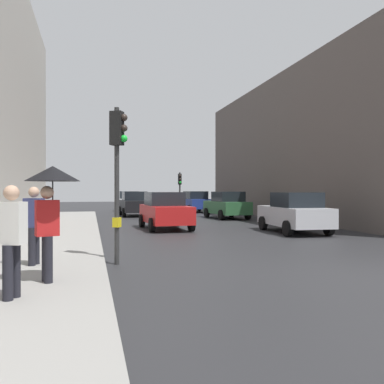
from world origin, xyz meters
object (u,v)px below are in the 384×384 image
at_px(traffic_light_near_right, 118,156).
at_px(car_white_compact, 129,201).
at_px(car_silver_hatchback, 294,213).
at_px(pedestrian_with_umbrella, 51,191).
at_px(car_red_sedan, 165,211).
at_px(pedestrian_with_black_backpack, 9,234).
at_px(car_blue_van, 195,202).
at_px(car_green_estate, 227,205).
at_px(pedestrian_with_grey_backpack, 32,221).
at_px(traffic_light_far_median, 180,185).
at_px(car_dark_suv, 135,204).

height_order(traffic_light_near_right, car_white_compact, traffic_light_near_right).
relative_size(car_silver_hatchback, pedestrian_with_umbrella, 2.00).
height_order(car_red_sedan, pedestrian_with_black_backpack, pedestrian_with_black_backpack).
bearing_deg(car_blue_van, car_green_estate, -89.59).
bearing_deg(pedestrian_with_grey_backpack, car_green_estate, 57.66).
relative_size(car_white_compact, pedestrian_with_black_backpack, 2.38).
bearing_deg(car_silver_hatchback, pedestrian_with_umbrella, -138.28).
bearing_deg(traffic_light_far_median, traffic_light_near_right, -106.24).
bearing_deg(car_green_estate, car_white_compact, 117.39).
height_order(traffic_light_far_median, car_green_estate, traffic_light_far_median).
bearing_deg(traffic_light_near_right, car_white_compact, 84.33).
bearing_deg(car_white_compact, traffic_light_far_median, -55.38).
xyz_separation_m(car_dark_suv, car_silver_hatchback, (5.54, -13.49, 0.00)).
height_order(car_dark_suv, pedestrian_with_black_backpack, pedestrian_with_black_backpack).
relative_size(traffic_light_far_median, pedestrian_with_black_backpack, 1.82).
relative_size(car_green_estate, pedestrian_with_grey_backpack, 2.43).
distance_m(car_silver_hatchback, pedestrian_with_umbrella, 12.52).
distance_m(car_blue_van, pedestrian_with_grey_backpack, 25.99).
bearing_deg(pedestrian_with_umbrella, car_white_compact, 82.05).
bearing_deg(pedestrian_with_umbrella, car_dark_suv, 80.16).
xyz_separation_m(car_blue_van, pedestrian_with_grey_backpack, (-9.88, -24.04, 0.29)).
bearing_deg(car_red_sedan, traffic_light_near_right, -107.24).
bearing_deg(traffic_light_far_median, car_silver_hatchback, -82.55).
xyz_separation_m(car_white_compact, car_red_sedan, (0.24, -16.70, 0.00)).
distance_m(car_red_sedan, pedestrian_with_grey_backpack, 10.62).
bearing_deg(car_red_sedan, car_dark_suv, 92.09).
distance_m(car_dark_suv, car_red_sedan, 10.41).
distance_m(traffic_light_far_median, pedestrian_with_grey_backpack, 22.65).
height_order(car_blue_van, car_green_estate, same).
distance_m(car_white_compact, car_red_sedan, 16.70).
xyz_separation_m(traffic_light_near_right, car_white_compact, (2.55, 25.71, -1.82)).
distance_m(car_green_estate, pedestrian_with_black_backpack, 21.16).
relative_size(traffic_light_near_right, car_green_estate, 0.91).
bearing_deg(car_blue_van, pedestrian_with_umbrella, -109.73).
height_order(car_dark_suv, pedestrian_with_umbrella, pedestrian_with_umbrella).
bearing_deg(pedestrian_with_grey_backpack, pedestrian_with_black_backpack, -88.96).
xyz_separation_m(pedestrian_with_umbrella, pedestrian_with_grey_backpack, (-0.58, 1.89, -0.68)).
bearing_deg(traffic_light_far_median, car_red_sedan, -105.46).
bearing_deg(traffic_light_far_median, car_green_estate, -70.20).
xyz_separation_m(car_green_estate, pedestrian_with_umbrella, (-9.36, -17.59, 0.96)).
bearing_deg(car_white_compact, pedestrian_with_umbrella, -97.95).
bearing_deg(car_red_sedan, car_white_compact, 90.83).
relative_size(car_blue_van, pedestrian_with_umbrella, 2.02).
bearing_deg(car_red_sedan, car_green_estate, 50.00).
distance_m(car_blue_van, pedestrian_with_umbrella, 27.57).
distance_m(car_red_sedan, pedestrian_with_black_backpack, 13.36).
relative_size(car_red_sedan, car_silver_hatchback, 1.00).
xyz_separation_m(car_red_sedan, pedestrian_with_black_backpack, (-4.69, -12.51, 0.29)).
bearing_deg(car_green_estate, pedestrian_with_black_backpack, -117.86).
xyz_separation_m(traffic_light_far_median, car_blue_van, (1.91, 2.87, -1.35)).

